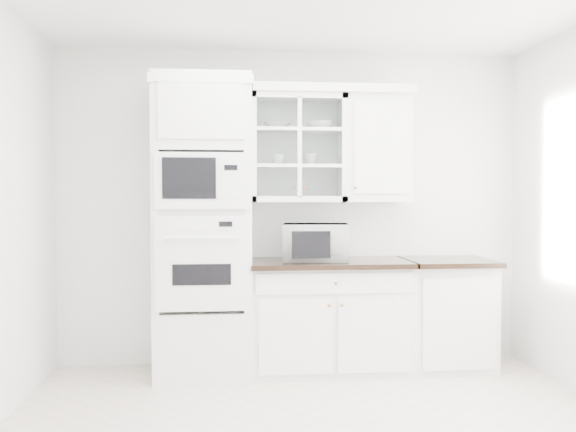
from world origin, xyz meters
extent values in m
cube|color=white|center=(0.00, 1.74, 1.35)|extent=(4.00, 0.02, 2.70)
cube|color=white|center=(-0.75, 1.43, 1.20)|extent=(0.76, 0.65, 2.40)
cube|color=white|center=(-0.75, 1.09, 0.94)|extent=(0.70, 0.03, 0.72)
cube|color=black|center=(-0.75, 1.07, 0.86)|extent=(0.44, 0.01, 0.16)
cube|color=white|center=(-0.75, 1.09, 1.56)|extent=(0.70, 0.03, 0.43)
cube|color=black|center=(-0.84, 1.07, 1.58)|extent=(0.40, 0.01, 0.31)
cube|color=white|center=(0.28, 1.45, 0.44)|extent=(1.30, 0.60, 0.88)
cube|color=black|center=(0.28, 1.42, 0.90)|extent=(1.32, 0.67, 0.04)
cube|color=white|center=(1.28, 1.45, 0.44)|extent=(0.70, 0.60, 0.88)
cube|color=black|center=(1.28, 1.42, 0.90)|extent=(0.72, 0.67, 0.04)
cube|color=white|center=(0.03, 1.58, 1.85)|extent=(0.80, 0.33, 0.90)
cube|color=white|center=(0.03, 1.58, 1.70)|extent=(0.74, 0.29, 0.02)
cube|color=white|center=(0.03, 1.58, 2.00)|extent=(0.74, 0.29, 0.02)
cube|color=white|center=(0.71, 1.58, 1.85)|extent=(0.55, 0.33, 0.90)
cube|color=white|center=(-0.07, 1.56, 2.33)|extent=(2.14, 0.38, 0.07)
imported|color=white|center=(0.16, 1.41, 1.07)|extent=(0.58, 0.50, 0.30)
imported|color=white|center=(-0.14, 1.60, 2.04)|extent=(0.24, 0.24, 0.05)
imported|color=white|center=(0.22, 1.57, 2.04)|extent=(0.22, 0.22, 0.07)
imported|color=white|center=(-0.13, 1.57, 1.75)|extent=(0.14, 0.14, 0.09)
imported|color=white|center=(0.14, 1.57, 1.76)|extent=(0.11, 0.11, 0.10)
camera|label=1|loc=(-0.53, -3.53, 1.46)|focal=38.00mm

